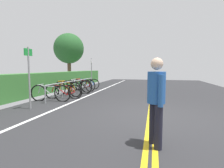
{
  "coord_description": "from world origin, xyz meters",
  "views": [
    {
      "loc": [
        -5.33,
        -0.03,
        1.43
      ],
      "look_at": [
        3.17,
        1.99,
        0.63
      ],
      "focal_mm": 28.31,
      "sensor_mm": 36.0,
      "label": 1
    }
  ],
  "objects_px": {
    "sign_post_near": "(29,72)",
    "sign_post_far": "(92,70)",
    "bicycle_0": "(50,93)",
    "bicycle_3": "(75,87)",
    "bicycle_6": "(87,84)",
    "bicycle_4": "(79,86)",
    "bicycle_5": "(83,85)",
    "pedestrian": "(156,96)",
    "bike_rack": "(74,84)",
    "bicycle_2": "(68,89)",
    "bicycle_1": "(64,91)",
    "tree_mid": "(69,49)"
  },
  "relations": [
    {
      "from": "tree_mid",
      "to": "bike_rack",
      "type": "bearing_deg",
      "value": -150.93
    },
    {
      "from": "bike_rack",
      "to": "sign_post_far",
      "type": "bearing_deg",
      "value": 3.34
    },
    {
      "from": "bicycle_3",
      "to": "bicycle_6",
      "type": "bearing_deg",
      "value": 4.57
    },
    {
      "from": "bicycle_1",
      "to": "tree_mid",
      "type": "distance_m",
      "value": 8.96
    },
    {
      "from": "bicycle_1",
      "to": "bicycle_3",
      "type": "xyz_separation_m",
      "value": [
        1.53,
        0.11,
        0.03
      ]
    },
    {
      "from": "bicycle_5",
      "to": "bicycle_6",
      "type": "distance_m",
      "value": 0.81
    },
    {
      "from": "bicycle_5",
      "to": "bicycle_2",
      "type": "bearing_deg",
      "value": -179.39
    },
    {
      "from": "bike_rack",
      "to": "sign_post_far",
      "type": "relative_size",
      "value": 2.57
    },
    {
      "from": "bike_rack",
      "to": "pedestrian",
      "type": "xyz_separation_m",
      "value": [
        -5.67,
        -4.3,
        0.36
      ]
    },
    {
      "from": "sign_post_far",
      "to": "tree_mid",
      "type": "distance_m",
      "value": 4.78
    },
    {
      "from": "bicycle_5",
      "to": "pedestrian",
      "type": "xyz_separation_m",
      "value": [
        -7.08,
        -4.36,
        0.56
      ]
    },
    {
      "from": "bicycle_0",
      "to": "pedestrian",
      "type": "bearing_deg",
      "value": -128.4
    },
    {
      "from": "bicycle_2",
      "to": "tree_mid",
      "type": "relative_size",
      "value": 0.38
    },
    {
      "from": "bicycle_1",
      "to": "tree_mid",
      "type": "bearing_deg",
      "value": 25.07
    },
    {
      "from": "bicycle_5",
      "to": "pedestrian",
      "type": "relative_size",
      "value": 1.09
    },
    {
      "from": "bicycle_3",
      "to": "bicycle_6",
      "type": "xyz_separation_m",
      "value": [
        2.16,
        0.17,
        -0.02
      ]
    },
    {
      "from": "bicycle_3",
      "to": "pedestrian",
      "type": "height_order",
      "value": "pedestrian"
    },
    {
      "from": "bicycle_0",
      "to": "pedestrian",
      "type": "xyz_separation_m",
      "value": [
        -3.46,
        -4.36,
        0.57
      ]
    },
    {
      "from": "bicycle_6",
      "to": "bicycle_1",
      "type": "bearing_deg",
      "value": -175.56
    },
    {
      "from": "bicycle_4",
      "to": "sign_post_near",
      "type": "distance_m",
      "value": 4.57
    },
    {
      "from": "pedestrian",
      "to": "sign_post_near",
      "type": "bearing_deg",
      "value": 64.56
    },
    {
      "from": "sign_post_near",
      "to": "sign_post_far",
      "type": "height_order",
      "value": "sign_post_near"
    },
    {
      "from": "sign_post_near",
      "to": "bicycle_6",
      "type": "bearing_deg",
      "value": 1.98
    },
    {
      "from": "pedestrian",
      "to": "bicycle_0",
      "type": "bearing_deg",
      "value": 51.6
    },
    {
      "from": "bicycle_4",
      "to": "bicycle_5",
      "type": "distance_m",
      "value": 0.6
    },
    {
      "from": "bicycle_2",
      "to": "sign_post_near",
      "type": "distance_m",
      "value": 3.09
    },
    {
      "from": "bicycle_0",
      "to": "bicycle_2",
      "type": "distance_m",
      "value": 1.5
    },
    {
      "from": "bicycle_4",
      "to": "tree_mid",
      "type": "relative_size",
      "value": 0.38
    },
    {
      "from": "bike_rack",
      "to": "pedestrian",
      "type": "height_order",
      "value": "pedestrian"
    },
    {
      "from": "bike_rack",
      "to": "bicycle_3",
      "type": "height_order",
      "value": "bicycle_3"
    },
    {
      "from": "bicycle_1",
      "to": "bicycle_4",
      "type": "bearing_deg",
      "value": 5.38
    },
    {
      "from": "bicycle_6",
      "to": "sign_post_far",
      "type": "distance_m",
      "value": 1.43
    },
    {
      "from": "bicycle_6",
      "to": "tree_mid",
      "type": "xyz_separation_m",
      "value": [
        4.0,
        3.31,
        2.85
      ]
    },
    {
      "from": "bicycle_1",
      "to": "sign_post_near",
      "type": "distance_m",
      "value": 2.39
    },
    {
      "from": "bicycle_6",
      "to": "bicycle_2",
      "type": "bearing_deg",
      "value": -178.05
    },
    {
      "from": "bicycle_4",
      "to": "bicycle_5",
      "type": "height_order",
      "value": "same"
    },
    {
      "from": "bicycle_2",
      "to": "bicycle_5",
      "type": "xyz_separation_m",
      "value": [
        2.12,
        0.02,
        -0.01
      ]
    },
    {
      "from": "bike_rack",
      "to": "bicycle_2",
      "type": "distance_m",
      "value": 0.74
    },
    {
      "from": "bicycle_1",
      "to": "bicycle_3",
      "type": "distance_m",
      "value": 1.53
    },
    {
      "from": "bicycle_3",
      "to": "bicycle_2",
      "type": "bearing_deg",
      "value": 174.56
    },
    {
      "from": "bicycle_4",
      "to": "bicycle_6",
      "type": "bearing_deg",
      "value": 2.89
    },
    {
      "from": "bicycle_5",
      "to": "pedestrian",
      "type": "distance_m",
      "value": 8.33
    },
    {
      "from": "bicycle_5",
      "to": "bicycle_6",
      "type": "height_order",
      "value": "bicycle_5"
    },
    {
      "from": "bike_rack",
      "to": "bicycle_3",
      "type": "relative_size",
      "value": 3.03
    },
    {
      "from": "bicycle_4",
      "to": "pedestrian",
      "type": "distance_m",
      "value": 7.84
    },
    {
      "from": "bicycle_1",
      "to": "bicycle_5",
      "type": "height_order",
      "value": "bicycle_5"
    },
    {
      "from": "tree_mid",
      "to": "bicycle_4",
      "type": "bearing_deg",
      "value": -147.96
    },
    {
      "from": "bicycle_2",
      "to": "bicycle_0",
      "type": "bearing_deg",
      "value": 179.18
    },
    {
      "from": "bicycle_0",
      "to": "bicycle_3",
      "type": "height_order",
      "value": "bicycle_3"
    },
    {
      "from": "bicycle_6",
      "to": "bicycle_3",
      "type": "bearing_deg",
      "value": -175.43
    }
  ]
}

